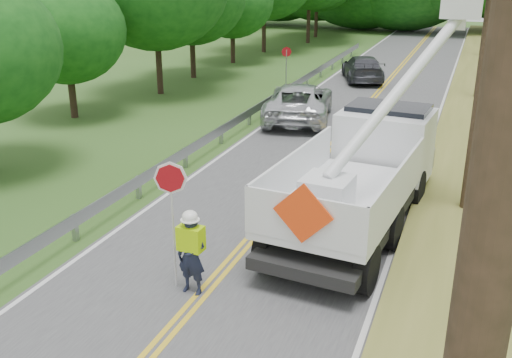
% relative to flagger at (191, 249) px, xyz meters
% --- Properties ---
extents(road, '(7.20, 96.00, 0.03)m').
position_rel_flagger_xyz_m(road, '(0.24, 11.18, -1.02)').
color(road, '#444446').
rests_on(road, ground).
extents(guardrail, '(0.18, 48.00, 0.77)m').
position_rel_flagger_xyz_m(guardrail, '(-3.78, 12.09, -0.48)').
color(guardrail, gray).
rests_on(guardrail, ground).
extents(utility_poles, '(1.60, 43.30, 10.00)m').
position_rel_flagger_xyz_m(utility_poles, '(5.24, 14.19, 4.24)').
color(utility_poles, '#2D2317').
rests_on(utility_poles, ground).
extents(flagger, '(1.11, 0.46, 2.84)m').
position_rel_flagger_xyz_m(flagger, '(0.00, 0.00, 0.00)').
color(flagger, '#191E33').
rests_on(flagger, road).
extents(bucket_truck, '(4.10, 7.95, 7.44)m').
position_rel_flagger_xyz_m(bucket_truck, '(2.78, 5.42, 0.64)').
color(bucket_truck, black).
rests_on(bucket_truck, road).
extents(suv_silver, '(3.77, 6.27, 1.63)m').
position_rel_flagger_xyz_m(suv_silver, '(-2.09, 14.72, -0.20)').
color(suv_silver, silver).
rests_on(suv_silver, road).
extents(suv_darkgrey, '(3.58, 5.45, 1.47)m').
position_rel_flagger_xyz_m(suv_darkgrey, '(-1.26, 24.90, -0.28)').
color(suv_darkgrey, '#3D3E46').
rests_on(suv_darkgrey, road).
extents(stop_sign_permanent, '(0.49, 0.25, 2.48)m').
position_rel_flagger_xyz_m(stop_sign_permanent, '(-4.37, 19.85, 0.61)').
color(stop_sign_permanent, gray).
rests_on(stop_sign_permanent, ground).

